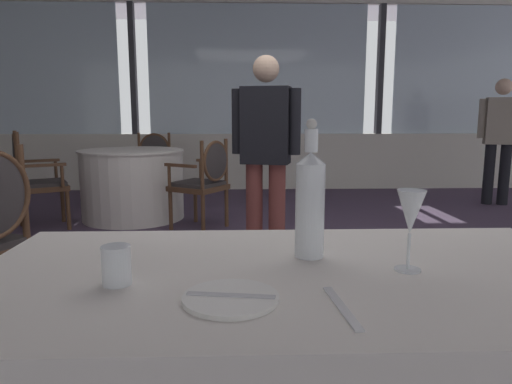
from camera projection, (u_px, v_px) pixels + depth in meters
The scene contains 14 objects.
ground_plane at pixel (282, 289), 3.05m from camera, with size 15.21×15.21×0.00m, color #47384C.
window_wall_far at pixel (258, 111), 7.00m from camera, with size 11.70×0.14×3.00m.
side_plate at pixel (231, 298), 0.95m from camera, with size 0.20×0.20×0.01m, color white.
butter_knife at pixel (231, 296), 0.94m from camera, with size 0.18×0.02×0.00m, color silver.
dinner_fork at pixel (342, 307), 0.91m from camera, with size 0.21×0.02×0.00m, color silver.
water_bottle at pixel (310, 202), 1.22m from camera, with size 0.08×0.08×0.37m.
wine_glass at pixel (411, 214), 1.11m from camera, with size 0.07×0.07×0.20m.
water_tumbler at pixel (116, 265), 1.03m from camera, with size 0.06×0.06×0.09m, color white.
background_table_0 at pixel (133, 184), 5.08m from camera, with size 1.13×1.13×0.76m.
dining_chair_0_0 at pixel (31, 174), 4.56m from camera, with size 0.62×0.65×0.98m.
dining_chair_0_1 at pixel (205, 177), 4.56m from camera, with size 0.63×0.65×0.90m.
dining_chair_0_2 at pixel (153, 162), 6.03m from camera, with size 0.55×0.49×0.90m.
diner_person_0 at pixel (266, 148), 3.51m from camera, with size 0.52×0.28×1.57m.
diner_person_1 at pixel (500, 134), 5.79m from camera, with size 0.51×0.30×1.58m.
Camera 1 is at (-0.27, -2.89, 1.14)m, focal length 32.38 mm.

